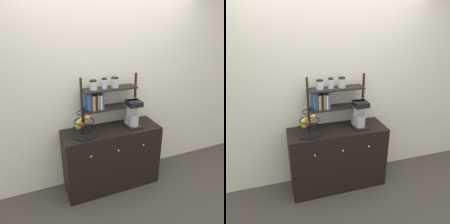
{
  "view_description": "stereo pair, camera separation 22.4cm",
  "coord_description": "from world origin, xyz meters",
  "views": [
    {
      "loc": [
        -0.93,
        -2.08,
        2.08
      ],
      "look_at": [
        0.01,
        0.22,
        1.08
      ],
      "focal_mm": 35.0,
      "sensor_mm": 36.0,
      "label": 1
    },
    {
      "loc": [
        -0.71,
        -2.16,
        2.08
      ],
      "look_at": [
        0.01,
        0.22,
        1.08
      ],
      "focal_mm": 35.0,
      "sensor_mm": 36.0,
      "label": 2
    }
  ],
  "objects": [
    {
      "name": "ground_plane",
      "position": [
        0.0,
        0.0,
        0.0
      ],
      "size": [
        12.0,
        12.0,
        0.0
      ],
      "primitive_type": "plane",
      "color": "#47423D"
    },
    {
      "name": "wall_back",
      "position": [
        0.0,
        0.48,
        1.3
      ],
      "size": [
        7.0,
        0.05,
        2.6
      ],
      "primitive_type": "cube",
      "color": "silver",
      "rests_on": "ground_plane"
    },
    {
      "name": "sideboard",
      "position": [
        0.0,
        0.22,
        0.42
      ],
      "size": [
        1.25,
        0.45,
        0.84
      ],
      "color": "black",
      "rests_on": "ground_plane"
    },
    {
      "name": "coffee_maker",
      "position": [
        0.29,
        0.22,
        1.02
      ],
      "size": [
        0.18,
        0.23,
        0.35
      ],
      "color": "black",
      "rests_on": "sideboard"
    },
    {
      "name": "fruit_stand",
      "position": [
        -0.37,
        0.21,
        0.96
      ],
      "size": [
        0.32,
        0.32,
        0.35
      ],
      "color": "black",
      "rests_on": "sideboard"
    },
    {
      "name": "shelf_hutch",
      "position": [
        -0.07,
        0.33,
        1.25
      ],
      "size": [
        0.74,
        0.2,
        0.67
      ],
      "color": "black",
      "rests_on": "sideboard"
    }
  ]
}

